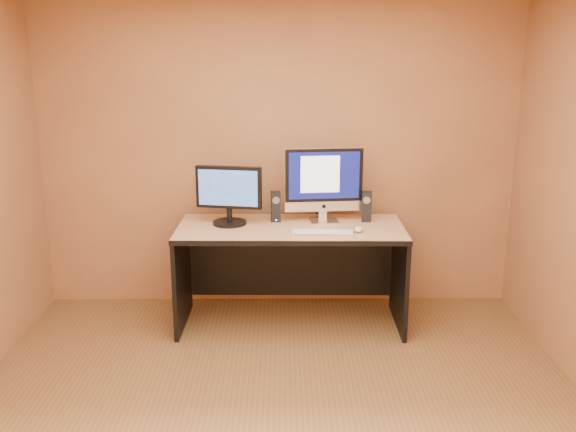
# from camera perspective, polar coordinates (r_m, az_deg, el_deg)

# --- Properties ---
(floor) EXTENTS (4.00, 4.00, 0.00)m
(floor) POSITION_cam_1_polar(r_m,az_deg,el_deg) (4.00, -1.03, -18.38)
(floor) COLOR brown
(floor) RESTS_ON ground
(walls) EXTENTS (4.00, 4.00, 2.60)m
(walls) POSITION_cam_1_polar(r_m,az_deg,el_deg) (3.46, -1.14, -0.11)
(walls) COLOR #9A673E
(walls) RESTS_ON ground
(desk) EXTENTS (1.78, 0.80, 0.82)m
(desk) POSITION_cam_1_polar(r_m,az_deg,el_deg) (5.14, 0.24, -5.36)
(desk) COLOR tan
(desk) RESTS_ON ground
(imac) EXTENTS (0.65, 0.29, 0.61)m
(imac) POSITION_cam_1_polar(r_m,az_deg,el_deg) (5.09, 3.24, 2.80)
(imac) COLOR silver
(imac) RESTS_ON desk
(second_monitor) EXTENTS (0.57, 0.35, 0.47)m
(second_monitor) POSITION_cam_1_polar(r_m,az_deg,el_deg) (5.05, -5.27, 1.82)
(second_monitor) COLOR black
(second_monitor) RESTS_ON desk
(speaker_left) EXTENTS (0.08, 0.09, 0.24)m
(speaker_left) POSITION_cam_1_polar(r_m,az_deg,el_deg) (5.14, -1.10, 0.85)
(speaker_left) COLOR black
(speaker_left) RESTS_ON desk
(speaker_right) EXTENTS (0.09, 0.09, 0.24)m
(speaker_right) POSITION_cam_1_polar(r_m,az_deg,el_deg) (5.18, 7.02, 0.84)
(speaker_right) COLOR black
(speaker_right) RESTS_ON desk
(keyboard) EXTENTS (0.48, 0.16, 0.02)m
(keyboard) POSITION_cam_1_polar(r_m,az_deg,el_deg) (4.84, 3.11, -1.46)
(keyboard) COLOR #BABBBF
(keyboard) RESTS_ON desk
(mouse) EXTENTS (0.08, 0.12, 0.04)m
(mouse) POSITION_cam_1_polar(r_m,az_deg,el_deg) (4.91, 6.28, -1.16)
(mouse) COLOR silver
(mouse) RESTS_ON desk
(cable_a) EXTENTS (0.13, 0.22, 0.01)m
(cable_a) POSITION_cam_1_polar(r_m,az_deg,el_deg) (5.31, 3.23, -0.03)
(cable_a) COLOR black
(cable_a) RESTS_ON desk
(cable_b) EXTENTS (0.11, 0.17, 0.01)m
(cable_b) POSITION_cam_1_polar(r_m,az_deg,el_deg) (5.27, 2.58, -0.12)
(cable_b) COLOR black
(cable_b) RESTS_ON desk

